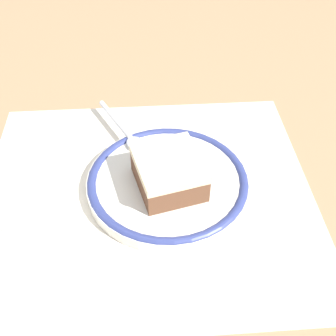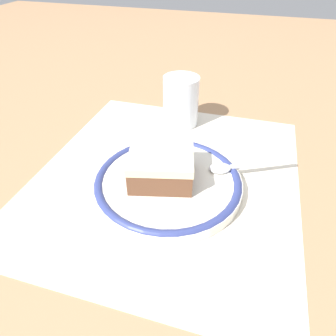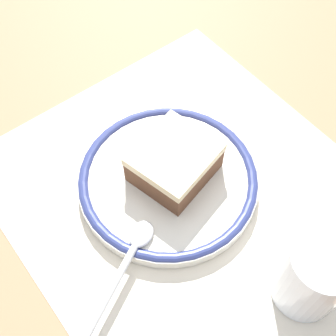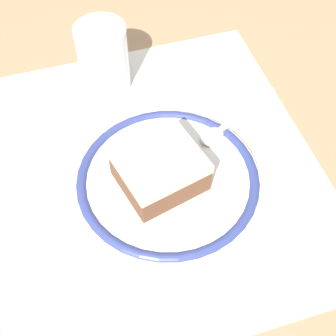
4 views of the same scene
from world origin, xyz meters
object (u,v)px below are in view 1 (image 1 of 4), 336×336
Objects in this scene: spoon at (126,132)px; cake_slice at (169,169)px; plate at (168,182)px; cup at (12,190)px.

cake_slice is at bearing 118.77° from spoon.
plate is at bearing 119.64° from spoon.
cake_slice is 0.83× the size of spoon.
plate is at bearing -170.88° from cup.
spoon is at bearing -136.69° from cup.
cake_slice reaches higher than plate.
plate is at bearing -81.65° from cake_slice.
plate is 2.03× the size of cake_slice.
cup is (0.19, 0.03, 0.03)m from plate.
cup is (0.19, 0.03, 0.00)m from cake_slice.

